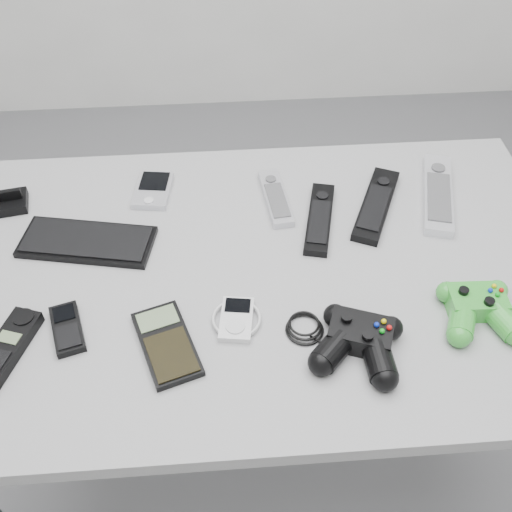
{
  "coord_description": "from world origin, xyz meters",
  "views": [
    {
      "loc": [
        -0.01,
        -0.81,
        1.59
      ],
      "look_at": [
        0.05,
        -0.05,
        0.79
      ],
      "focal_mm": 42.0,
      "sensor_mm": 36.0,
      "label": 1
    }
  ],
  "objects": [
    {
      "name": "floor",
      "position": [
        0.0,
        0.0,
        0.0
      ],
      "size": [
        3.5,
        3.5,
        0.0
      ],
      "primitive_type": "plane",
      "color": "slate",
      "rests_on": "ground"
    },
    {
      "name": "desk",
      "position": [
        0.08,
        -0.06,
        0.7
      ],
      "size": [
        1.15,
        0.74,
        0.77
      ],
      "color": "gray",
      "rests_on": "floor"
    },
    {
      "name": "pda_keyboard",
      "position": [
        -0.27,
        0.02,
        0.78
      ],
      "size": [
        0.27,
        0.15,
        0.02
      ],
      "primitive_type": "cube",
      "rotation": [
        0.0,
        0.0,
        -0.2
      ],
      "color": "black",
      "rests_on": "desk"
    },
    {
      "name": "dock_bracket",
      "position": [
        -0.45,
        0.15,
        0.79
      ],
      "size": [
        0.09,
        0.08,
        0.04
      ],
      "primitive_type": "cube",
      "rotation": [
        0.0,
        0.0,
        0.18
      ],
      "color": "black",
      "rests_on": "desk"
    },
    {
      "name": "pda",
      "position": [
        -0.15,
        0.17,
        0.78
      ],
      "size": [
        0.09,
        0.12,
        0.02
      ],
      "primitive_type": "cube",
      "rotation": [
        0.0,
        0.0,
        -0.14
      ],
      "color": "silver",
      "rests_on": "desk"
    },
    {
      "name": "remote_silver_a",
      "position": [
        0.1,
        0.12,
        0.78
      ],
      "size": [
        0.06,
        0.17,
        0.02
      ],
      "primitive_type": "cube",
      "rotation": [
        0.0,
        0.0,
        0.11
      ],
      "color": "silver",
      "rests_on": "desk"
    },
    {
      "name": "remote_black_a",
      "position": [
        0.18,
        0.05,
        0.78
      ],
      "size": [
        0.09,
        0.2,
        0.02
      ],
      "primitive_type": "cube",
      "rotation": [
        0.0,
        0.0,
        -0.23
      ],
      "color": "black",
      "rests_on": "desk"
    },
    {
      "name": "remote_black_b",
      "position": [
        0.31,
        0.09,
        0.78
      ],
      "size": [
        0.14,
        0.23,
        0.02
      ],
      "primitive_type": "cube",
      "rotation": [
        0.0,
        0.0,
        -0.42
      ],
      "color": "black",
      "rests_on": "desk"
    },
    {
      "name": "remote_silver_b",
      "position": [
        0.44,
        0.11,
        0.78
      ],
      "size": [
        0.12,
        0.25,
        0.02
      ],
      "primitive_type": "cube",
      "rotation": [
        0.0,
        0.0,
        -0.26
      ],
      "color": "silver",
      "rests_on": "desk"
    },
    {
      "name": "mobile_phone",
      "position": [
        -0.28,
        -0.18,
        0.78
      ],
      "size": [
        0.07,
        0.11,
        0.02
      ],
      "primitive_type": "cube",
      "rotation": [
        0.0,
        0.0,
        0.29
      ],
      "color": "black",
      "rests_on": "desk"
    },
    {
      "name": "cordless_handset",
      "position": [
        -0.37,
        -0.22,
        0.78
      ],
      "size": [
        0.1,
        0.17,
        0.02
      ],
      "primitive_type": "cube",
      "rotation": [
        0.0,
        0.0,
        -0.34
      ],
      "color": "black",
      "rests_on": "desk"
    },
    {
      "name": "calculator",
      "position": [
        -0.11,
        -0.23,
        0.78
      ],
      "size": [
        0.13,
        0.18,
        0.02
      ],
      "primitive_type": "cube",
      "rotation": [
        0.0,
        0.0,
        0.32
      ],
      "color": "black",
      "rests_on": "desk"
    },
    {
      "name": "mp3_player",
      "position": [
        0.01,
        -0.19,
        0.78
      ],
      "size": [
        0.1,
        0.1,
        0.02
      ],
      "primitive_type": "cube",
      "rotation": [
        0.0,
        0.0,
        -0.14
      ],
      "color": "silver",
      "rests_on": "desk"
    },
    {
      "name": "controller_black",
      "position": [
        0.2,
        -0.26,
        0.79
      ],
      "size": [
        0.28,
        0.23,
        0.05
      ],
      "primitive_type": null,
      "rotation": [
        0.0,
        0.0,
        -0.36
      ],
      "color": "black",
      "rests_on": "desk"
    },
    {
      "name": "controller_green",
      "position": [
        0.42,
        -0.2,
        0.79
      ],
      "size": [
        0.14,
        0.15,
        0.05
      ],
      "primitive_type": null,
      "rotation": [
        0.0,
        0.0,
        -0.04
      ],
      "color": "#248424",
      "rests_on": "desk"
    }
  ]
}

